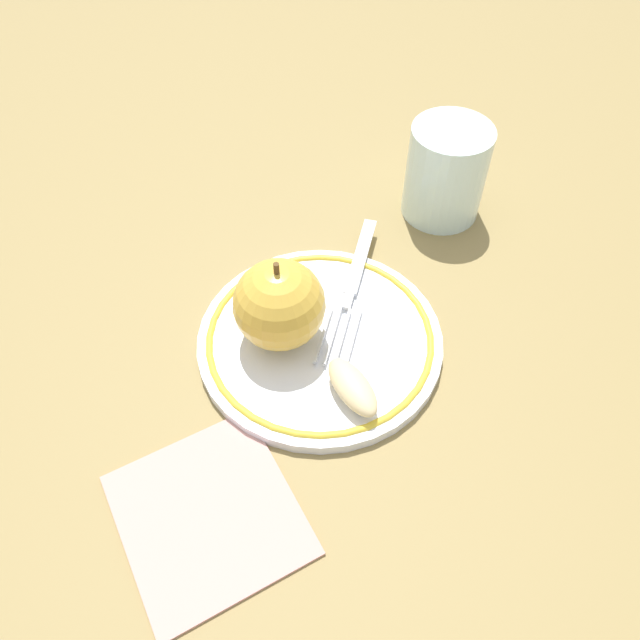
{
  "coord_description": "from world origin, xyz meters",
  "views": [
    {
      "loc": [
        0.16,
        -0.28,
        0.43
      ],
      "look_at": [
        -0.02,
        -0.01,
        0.03
      ],
      "focal_mm": 35.0,
      "sensor_mm": 36.0,
      "label": 1
    }
  ],
  "objects_px": {
    "fork": "(353,282)",
    "napkin_folded": "(208,513)",
    "apple_red_whole": "(279,305)",
    "apple_slice_front": "(352,387)",
    "plate": "(320,339)",
    "drinking_glass": "(446,172)"
  },
  "relations": [
    {
      "from": "plate",
      "to": "fork",
      "type": "xyz_separation_m",
      "value": [
        -0.01,
        0.07,
        0.01
      ]
    },
    {
      "from": "apple_slice_front",
      "to": "napkin_folded",
      "type": "relative_size",
      "value": 0.46
    },
    {
      "from": "plate",
      "to": "drinking_glass",
      "type": "relative_size",
      "value": 2.18
    },
    {
      "from": "apple_red_whole",
      "to": "apple_slice_front",
      "type": "relative_size",
      "value": 1.42
    },
    {
      "from": "fork",
      "to": "napkin_folded",
      "type": "xyz_separation_m",
      "value": [
        0.02,
        -0.24,
        -0.01
      ]
    },
    {
      "from": "apple_red_whole",
      "to": "napkin_folded",
      "type": "bearing_deg",
      "value": -73.5
    },
    {
      "from": "fork",
      "to": "napkin_folded",
      "type": "bearing_deg",
      "value": -13.59
    },
    {
      "from": "apple_slice_front",
      "to": "fork",
      "type": "height_order",
      "value": "apple_slice_front"
    },
    {
      "from": "plate",
      "to": "apple_red_whole",
      "type": "distance_m",
      "value": 0.06
    },
    {
      "from": "apple_red_whole",
      "to": "drinking_glass",
      "type": "distance_m",
      "value": 0.23
    },
    {
      "from": "plate",
      "to": "fork",
      "type": "distance_m",
      "value": 0.07
    },
    {
      "from": "apple_slice_front",
      "to": "apple_red_whole",
      "type": "bearing_deg",
      "value": -165.85
    },
    {
      "from": "plate",
      "to": "napkin_folded",
      "type": "xyz_separation_m",
      "value": [
        0.02,
        -0.17,
        -0.0
      ]
    },
    {
      "from": "plate",
      "to": "apple_slice_front",
      "type": "bearing_deg",
      "value": -33.03
    },
    {
      "from": "fork",
      "to": "napkin_folded",
      "type": "height_order",
      "value": "fork"
    },
    {
      "from": "apple_slice_front",
      "to": "napkin_folded",
      "type": "distance_m",
      "value": 0.14
    },
    {
      "from": "apple_red_whole",
      "to": "fork",
      "type": "height_order",
      "value": "apple_red_whole"
    },
    {
      "from": "apple_slice_front",
      "to": "drinking_glass",
      "type": "xyz_separation_m",
      "value": [
        -0.05,
        0.25,
        0.02
      ]
    },
    {
      "from": "drinking_glass",
      "to": "plate",
      "type": "bearing_deg",
      "value": -91.71
    },
    {
      "from": "apple_red_whole",
      "to": "drinking_glass",
      "type": "bearing_deg",
      "value": 81.5
    },
    {
      "from": "napkin_folded",
      "to": "plate",
      "type": "bearing_deg",
      "value": 95.82
    },
    {
      "from": "apple_slice_front",
      "to": "drinking_glass",
      "type": "bearing_deg",
      "value": 127.17
    }
  ]
}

